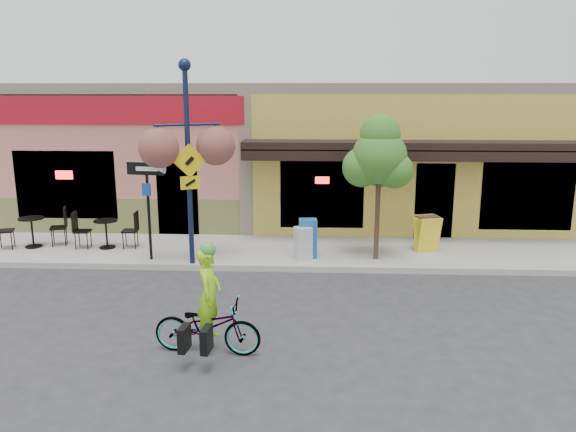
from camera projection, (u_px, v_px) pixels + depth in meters
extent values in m
plane|color=#2D2D30|center=(272.00, 279.00, 13.15)|extent=(90.00, 90.00, 0.00)
cube|color=#9E9B93|center=(277.00, 251.00, 15.08)|extent=(24.00, 3.00, 0.15)
cube|color=#A8A59E|center=(273.00, 268.00, 13.67)|extent=(24.00, 0.12, 0.15)
imported|color=maroon|center=(207.00, 326.00, 9.38)|extent=(1.87, 0.81, 0.96)
imported|color=#96E518|center=(210.00, 309.00, 9.31)|extent=(0.43, 0.61, 1.58)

